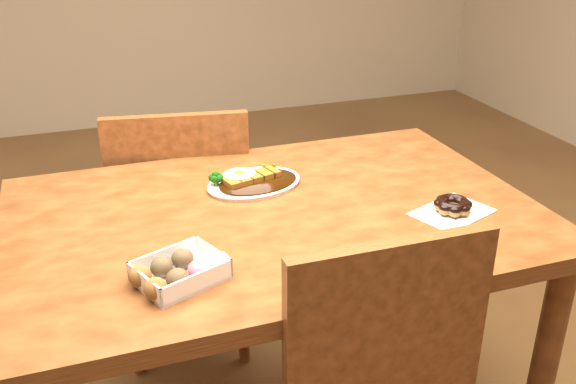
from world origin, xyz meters
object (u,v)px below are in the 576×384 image
object	(u,v)px
table	(276,248)
chair_far	(183,223)
pon_de_ring	(453,206)
donut_box	(179,271)
katsu_curry_plate	(252,181)

from	to	relation	value
table	chair_far	xyz separation A→B (m)	(-0.13, 0.54, -0.17)
pon_de_ring	donut_box	bearing A→B (deg)	-173.22
table	donut_box	world-z (taller)	donut_box
chair_far	katsu_curry_plate	bearing A→B (deg)	116.97
table	donut_box	size ratio (longest dim) A/B	6.27
chair_far	donut_box	size ratio (longest dim) A/B	4.54
donut_box	pon_de_ring	bearing A→B (deg)	6.78
donut_box	pon_de_ring	world-z (taller)	donut_box
katsu_curry_plate	donut_box	size ratio (longest dim) A/B	1.40
chair_far	katsu_curry_plate	distance (m)	0.49
table	chair_far	bearing A→B (deg)	103.62
chair_far	pon_de_ring	distance (m)	0.90
chair_far	pon_de_ring	size ratio (longest dim) A/B	4.18
katsu_curry_plate	table	bearing A→B (deg)	-86.44
chair_far	donut_box	xyz separation A→B (m)	(-0.13, -0.75, 0.29)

